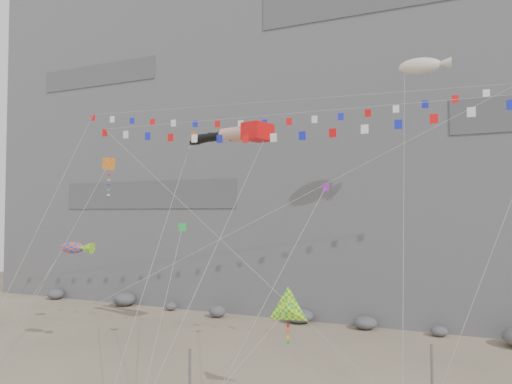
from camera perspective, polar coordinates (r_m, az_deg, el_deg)
ground at (r=32.17m, az=-5.89°, el=-20.52°), size 120.00×120.00×0.00m
cliff at (r=62.23m, az=9.65°, el=11.55°), size 80.00×28.00×50.00m
talus_boulders at (r=47.00m, az=5.01°, el=-13.96°), size 60.00×3.00×1.20m
legs_kite at (r=35.82m, az=-2.16°, el=6.56°), size 6.82×14.65×19.96m
flag_banner_upper at (r=39.83m, az=2.33°, el=10.31°), size 33.97×16.35×28.09m
flag_banner_lower at (r=32.26m, az=3.64°, el=8.88°), size 29.37×5.82×19.26m
harlequin_kite at (r=37.51m, az=-16.52°, el=3.03°), size 5.72×5.91×15.12m
fish_windsock at (r=37.52m, az=-20.26°, el=-6.01°), size 4.94×4.73×9.07m
delta_kite at (r=25.94m, az=3.62°, el=-13.24°), size 4.59×5.19×7.72m
blimp_windsock at (r=40.50m, az=18.23°, el=13.45°), size 4.19×15.18×25.40m
small_kite_a at (r=39.30m, az=-7.39°, el=5.85°), size 3.71×13.82×21.14m
small_kite_b at (r=30.85m, az=7.70°, el=0.02°), size 4.25×8.90×14.68m
small_kite_c at (r=34.19m, az=-8.47°, el=-4.20°), size 3.64×9.04×12.64m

